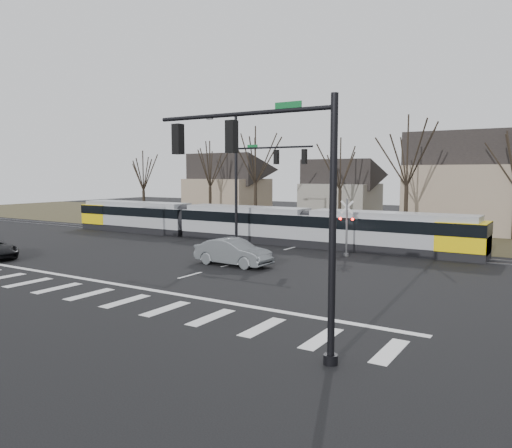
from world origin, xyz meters
The scene contains 15 objects.
ground centered at (0.00, 0.00, 0.00)m, with size 140.00×140.00×0.00m, color black.
grass_verge centered at (0.00, 32.00, 0.01)m, with size 140.00×28.00×0.01m, color #38331E.
crosswalk centered at (0.00, -4.00, 0.01)m, with size 27.00×2.60×0.01m.
stop_line centered at (0.00, -1.80, 0.01)m, with size 28.00×0.35×0.01m, color silver.
lane_dashes centered at (0.00, 16.00, 0.01)m, with size 0.18×30.00×0.01m.
rail_pair centered at (0.00, 15.80, 0.03)m, with size 90.00×1.52×0.06m.
tram centered at (-5.50, 16.00, 1.59)m, with size 38.43×2.85×2.91m.
sedan centered at (0.29, 5.84, 0.83)m, with size 5.11×1.97×1.66m, color slate.
signal_pole_near_right centered at (10.11, -6.00, 5.17)m, with size 6.72×0.44×8.00m.
signal_pole_far centered at (-2.41, 12.50, 5.70)m, with size 9.28×0.44×10.20m.
rail_crossing_signal centered at (5.00, 12.79, 1.89)m, with size 1.08×0.36×4.00m.
tree_row centered at (2.00, 26.00, 5.00)m, with size 59.20×7.20×10.00m.
house_a centered at (-20.00, 34.00, 4.46)m, with size 9.72×8.64×8.60m.
house_b centered at (-5.00, 36.00, 3.97)m, with size 8.64×7.56×7.65m.
house_c centered at (9.00, 33.00, 5.23)m, with size 10.80×8.64×10.10m.
Camera 1 is at (17.76, -19.47, 5.71)m, focal length 35.00 mm.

